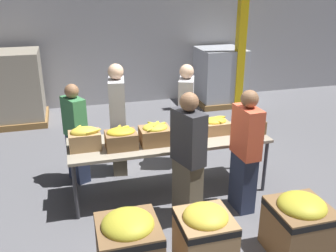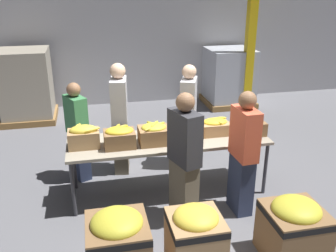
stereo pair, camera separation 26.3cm
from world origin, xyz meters
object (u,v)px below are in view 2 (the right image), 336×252
(volunteer_4, at_px, (120,119))
(banana_box_0, at_px, (84,136))
(volunteer_2, at_px, (188,117))
(sorting_table, at_px, (169,143))
(volunteer_1, at_px, (243,154))
(pallet_stack_0, at_px, (229,77))
(banana_box_1, at_px, (120,137))
(donation_bin_2, at_px, (294,228))
(banana_box_4, at_px, (215,126))
(donation_bin_1, at_px, (195,240))
(support_pillar, at_px, (252,22))
(volunteer_0, at_px, (78,132))
(volunteer_3, at_px, (184,160))
(banana_box_3, at_px, (186,130))
(banana_box_5, at_px, (250,126))
(pallet_stack_1, at_px, (27,86))
(banana_box_2, at_px, (154,133))
(donation_bin_0, at_px, (118,248))

(volunteer_4, bearing_deg, banana_box_0, -25.83)
(volunteer_2, bearing_deg, sorting_table, -11.05)
(volunteer_1, relative_size, pallet_stack_0, 1.22)
(banana_box_1, xyz_separation_m, donation_bin_2, (1.69, -1.56, -0.57))
(sorting_table, height_order, volunteer_4, volunteer_4)
(banana_box_4, height_order, donation_bin_1, banana_box_4)
(banana_box_0, relative_size, support_pillar, 0.11)
(sorting_table, height_order, support_pillar, support_pillar)
(banana_box_0, relative_size, volunteer_0, 0.28)
(support_pillar, bearing_deg, volunteer_1, -114.18)
(volunteer_0, xyz_separation_m, volunteer_3, (1.28, -1.37, 0.08))
(banana_box_3, xyz_separation_m, volunteer_4, (-0.83, 0.85, -0.09))
(banana_box_5, height_order, volunteer_0, volunteer_0)
(volunteer_4, bearing_deg, pallet_stack_0, 143.33)
(donation_bin_2, relative_size, support_pillar, 0.18)
(banana_box_0, xyz_separation_m, pallet_stack_1, (-1.19, 3.56, -0.21))
(banana_box_1, relative_size, pallet_stack_1, 0.27)
(banana_box_2, height_order, donation_bin_2, banana_box_2)
(pallet_stack_1, bearing_deg, banana_box_5, -46.09)
(banana_box_2, relative_size, pallet_stack_1, 0.27)
(banana_box_4, xyz_separation_m, volunteer_3, (-0.64, -0.75, -0.09))
(banana_box_2, height_order, pallet_stack_1, pallet_stack_1)
(pallet_stack_0, bearing_deg, banana_box_1, -128.23)
(banana_box_3, xyz_separation_m, pallet_stack_0, (2.06, 3.73, -0.29))
(volunteer_2, bearing_deg, donation_bin_1, 7.85)
(banana_box_5, bearing_deg, banana_box_0, 178.50)
(banana_box_4, bearing_deg, banana_box_1, -173.51)
(support_pillar, bearing_deg, pallet_stack_0, 120.90)
(banana_box_1, xyz_separation_m, banana_box_2, (0.46, 0.01, 0.00))
(donation_bin_0, distance_m, support_pillar, 6.17)
(volunteer_1, xyz_separation_m, pallet_stack_1, (-3.14, 4.24, -0.06))
(volunteer_4, relative_size, support_pillar, 0.43)
(volunteer_3, bearing_deg, donation_bin_0, 118.71)
(volunteer_2, bearing_deg, donation_bin_0, -7.86)
(volunteer_4, bearing_deg, donation_bin_2, 41.61)
(donation_bin_2, distance_m, pallet_stack_1, 6.20)
(donation_bin_1, xyz_separation_m, support_pillar, (2.66, 4.89, 1.59))
(volunteer_2, bearing_deg, pallet_stack_0, 169.30)
(support_pillar, bearing_deg, banana_box_5, -113.04)
(support_pillar, bearing_deg, banana_box_3, -125.40)
(sorting_table, xyz_separation_m, volunteer_3, (0.04, -0.69, 0.07))
(volunteer_0, bearing_deg, support_pillar, 98.43)
(volunteer_3, bearing_deg, pallet_stack_0, -45.33)
(sorting_table, bearing_deg, pallet_stack_1, 123.15)
(donation_bin_0, bearing_deg, donation_bin_2, -0.00)
(volunteer_0, distance_m, volunteer_3, 1.88)
(donation_bin_2, height_order, support_pillar, support_pillar)
(donation_bin_0, xyz_separation_m, pallet_stack_1, (-1.46, 5.22, 0.30))
(donation_bin_1, xyz_separation_m, donation_bin_2, (1.10, -0.00, -0.03))
(support_pillar, relative_size, pallet_stack_0, 2.97)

